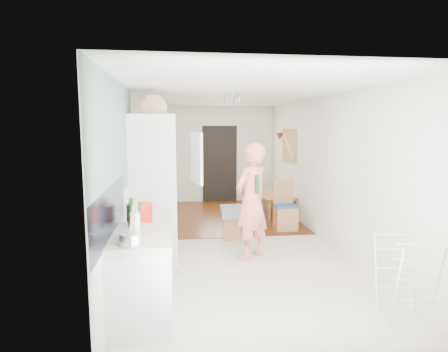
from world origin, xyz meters
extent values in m
cube|color=#BAAF9F|center=(0.00, 0.00, 0.00)|extent=(3.20, 7.00, 0.01)
cube|color=#582D0F|center=(0.00, 1.85, 0.01)|extent=(3.20, 3.30, 0.01)
cube|color=slate|center=(-1.59, -2.00, 1.85)|extent=(0.02, 3.00, 1.30)
cube|color=black|center=(-1.59, -2.55, 1.15)|extent=(0.02, 1.90, 0.50)
cube|color=black|center=(0.20, 3.48, 1.00)|extent=(0.90, 0.04, 2.00)
cube|color=silver|center=(-1.30, -2.55, 0.43)|extent=(0.60, 0.90, 0.86)
cube|color=beige|center=(-1.30, -2.55, 0.89)|extent=(0.62, 0.92, 0.06)
cube|color=silver|center=(-1.30, -1.80, 0.44)|extent=(0.60, 0.60, 0.88)
cube|color=silver|center=(-1.30, -1.80, 0.90)|extent=(0.60, 0.60, 0.04)
cube|color=silver|center=(-1.27, -0.78, 1.07)|extent=(0.66, 0.66, 2.15)
cube|color=silver|center=(-0.66, -1.08, 1.55)|extent=(0.14, 0.56, 0.70)
cube|color=white|center=(-0.96, -0.78, 1.55)|extent=(0.02, 0.52, 0.66)
cube|color=tan|center=(1.58, 1.90, 1.55)|extent=(0.03, 0.90, 0.70)
cube|color=#9F7C47|center=(1.57, 1.90, 1.55)|extent=(0.00, 0.94, 0.74)
cone|color=maroon|center=(1.54, 2.55, 1.75)|extent=(0.18, 0.18, 0.16)
imported|color=#E8766F|center=(0.17, -0.83, 1.03)|extent=(0.89, 0.85, 2.06)
imported|color=#9F7C47|center=(1.20, 1.86, 0.21)|extent=(0.84, 1.27, 0.41)
cube|color=slate|center=(0.04, 0.18, 0.49)|extent=(0.42, 0.42, 0.18)
cylinder|color=red|center=(-1.37, -1.92, 1.01)|extent=(0.34, 0.34, 0.18)
cylinder|color=silver|center=(-1.35, -2.87, 0.97)|extent=(0.25, 0.25, 0.11)
cylinder|color=#1A3F21|center=(0.22, -0.98, 1.15)|extent=(0.06, 0.06, 0.27)
cylinder|color=#1A3F21|center=(-1.35, -2.41, 1.07)|extent=(0.08, 0.08, 0.29)
cylinder|color=#1A3F21|center=(-1.43, -2.25, 1.04)|extent=(0.07, 0.07, 0.25)
cylinder|color=silver|center=(-1.34, -2.64, 1.04)|extent=(0.10, 0.10, 0.24)
cylinder|color=tan|center=(-1.42, -2.05, 1.03)|extent=(0.07, 0.07, 0.23)
cylinder|color=tan|center=(-1.40, -2.08, 1.02)|extent=(0.07, 0.07, 0.21)
camera|label=1|loc=(-0.95, -6.22, 1.98)|focal=30.00mm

